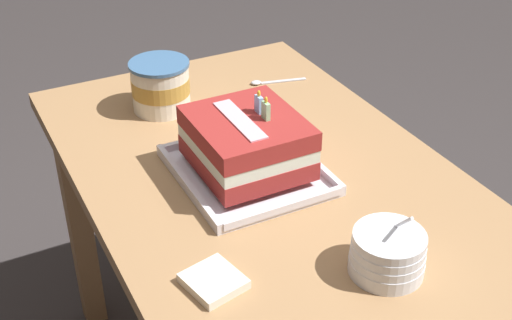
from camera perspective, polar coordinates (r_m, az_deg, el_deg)
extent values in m
cube|color=#9E754C|center=(1.45, 0.67, -1.38)|extent=(1.16, 0.73, 0.04)
cube|color=#9E754C|center=(2.00, -14.39, -5.12)|extent=(0.06, 0.06, 0.72)
cube|color=#9E754C|center=(2.16, 1.38, -0.73)|extent=(0.06, 0.06, 0.72)
cube|color=silver|center=(1.42, -0.69, -1.11)|extent=(0.32, 0.28, 0.01)
cube|color=silver|center=(1.37, -5.67, -2.09)|extent=(0.32, 0.01, 0.02)
cube|color=silver|center=(1.47, 3.95, 0.60)|extent=(0.32, 0.01, 0.02)
cube|color=silver|center=(1.53, -3.23, 2.06)|extent=(0.01, 0.25, 0.02)
cube|color=silver|center=(1.31, 2.30, -3.95)|extent=(0.01, 0.25, 0.02)
cube|color=maroon|center=(1.40, -0.70, 0.26)|extent=(0.23, 0.21, 0.04)
cube|color=silver|center=(1.38, -0.71, 1.44)|extent=(0.23, 0.21, 0.03)
cube|color=maroon|center=(1.37, -0.72, 2.65)|extent=(0.23, 0.21, 0.04)
cube|color=beige|center=(1.35, -1.31, 3.29)|extent=(0.17, 0.04, 0.00)
cube|color=#8CB7EA|center=(1.37, 0.24, 4.62)|extent=(0.02, 0.01, 0.04)
ellipsoid|color=yellow|center=(1.36, 0.24, 5.51)|extent=(0.01, 0.01, 0.01)
cube|color=#99DB9E|center=(1.35, 0.82, 4.09)|extent=(0.02, 0.01, 0.04)
ellipsoid|color=yellow|center=(1.34, 0.83, 4.99)|extent=(0.01, 0.01, 0.01)
cylinder|color=white|center=(1.20, 10.71, -8.49)|extent=(0.13, 0.13, 0.03)
cylinder|color=white|center=(1.19, 10.79, -7.87)|extent=(0.13, 0.13, 0.03)
cylinder|color=white|center=(1.18, 10.88, -7.25)|extent=(0.13, 0.13, 0.03)
cylinder|color=white|center=(1.17, 10.96, -6.61)|extent=(0.12, 0.12, 0.03)
cylinder|color=silver|center=(1.16, 12.02, -5.13)|extent=(0.06, 0.02, 0.07)
cylinder|color=silver|center=(1.66, -7.89, 5.98)|extent=(0.14, 0.14, 0.11)
cylinder|color=#B78938|center=(1.66, -7.90, 6.15)|extent=(0.14, 0.14, 0.04)
cylinder|color=#406995|center=(1.64, -8.05, 7.87)|extent=(0.14, 0.14, 0.01)
ellipsoid|color=silver|center=(1.79, 0.01, 6.42)|extent=(0.03, 0.03, 0.01)
cube|color=silver|center=(1.81, 2.29, 6.56)|extent=(0.04, 0.12, 0.00)
cube|color=silver|center=(1.16, -3.52, -9.97)|extent=(0.11, 0.10, 0.02)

